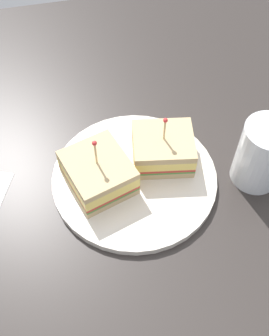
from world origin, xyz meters
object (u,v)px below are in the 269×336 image
object	(u,v)px
sandwich_half_front	(163,148)
drink_glass	(261,157)
plate	(134,178)
sandwich_half_back	(98,173)

from	to	relation	value
sandwich_half_front	drink_glass	xyz separation A→B (cm)	(-5.71, -13.56, 1.17)
sandwich_half_front	plate	bearing A→B (deg)	115.00
sandwich_half_front	sandwich_half_back	xyz separation A→B (cm)	(-2.44, 10.62, 0.08)
sandwich_half_front	sandwich_half_back	distance (cm)	10.89
plate	drink_glass	world-z (taller)	drink_glass
plate	drink_glass	bearing A→B (deg)	-100.17
plate	drink_glass	xyz separation A→B (cm)	(-3.34, -18.63, 4.23)
plate	sandwich_half_back	bearing A→B (deg)	90.75
plate	sandwich_half_back	distance (cm)	6.37
drink_glass	sandwich_half_front	bearing A→B (deg)	67.18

